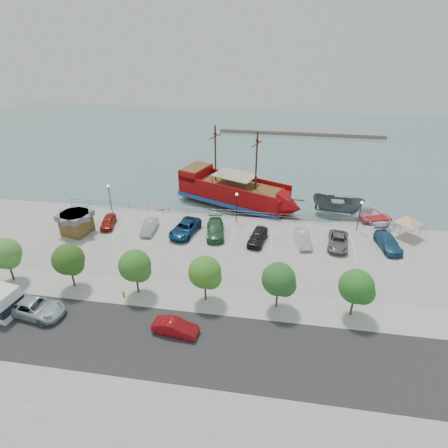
# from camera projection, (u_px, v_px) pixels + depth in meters

# --- Properties ---
(ground) EXTENTS (160.00, 160.00, 0.00)m
(ground) POSITION_uv_depth(u_px,v_px,m) (229.00, 253.00, 46.34)
(ground) COLOR slate
(land_slab) EXTENTS (100.00, 58.00, 1.20)m
(land_slab) POSITION_uv_depth(u_px,v_px,m) (190.00, 404.00, 28.07)
(land_slab) COLOR gray
(land_slab) RESTS_ON ground
(street) EXTENTS (100.00, 8.00, 0.04)m
(street) POSITION_uv_depth(u_px,v_px,m) (203.00, 347.00, 32.08)
(street) COLOR #272626
(street) RESTS_ON land_slab
(sidewalk) EXTENTS (100.00, 4.00, 0.05)m
(sidewalk) POSITION_uv_depth(u_px,v_px,m) (215.00, 300.00, 37.24)
(sidewalk) COLOR #9D9D97
(sidewalk) RESTS_ON land_slab
(seawall_railing) EXTENTS (50.00, 0.06, 1.00)m
(seawall_railing) POSITION_uv_depth(u_px,v_px,m) (237.00, 214.00, 52.31)
(seawall_railing) COLOR #55595E
(seawall_railing) RESTS_ON land_slab
(far_shore) EXTENTS (40.00, 3.00, 0.80)m
(far_shore) POSITION_uv_depth(u_px,v_px,m) (301.00, 132.00, 92.15)
(far_shore) COLOR gray
(far_shore) RESTS_ON ground
(pirate_ship) EXTENTS (20.03, 12.16, 12.48)m
(pirate_ship) POSITION_uv_depth(u_px,v_px,m) (241.00, 194.00, 56.55)
(pirate_ship) COLOR #95070A
(pirate_ship) RESTS_ON ground
(patrol_boat) EXTENTS (7.68, 4.29, 2.81)m
(patrol_boat) POSITION_uv_depth(u_px,v_px,m) (337.00, 207.00, 54.49)
(patrol_boat) COLOR #505A61
(patrol_boat) RESTS_ON ground
(speedboat) EXTENTS (7.33, 8.62, 1.52)m
(speedboat) POSITION_uv_depth(u_px,v_px,m) (375.00, 221.00, 52.13)
(speedboat) COLOR white
(speedboat) RESTS_ON ground
(dock_west) EXTENTS (6.74, 4.45, 0.37)m
(dock_west) POSITION_uv_depth(u_px,v_px,m) (141.00, 210.00, 56.13)
(dock_west) COLOR gray
(dock_west) RESTS_ON ground
(dock_mid) EXTENTS (7.79, 4.00, 0.43)m
(dock_mid) POSITION_uv_depth(u_px,v_px,m) (293.00, 221.00, 53.12)
(dock_mid) COLOR slate
(dock_mid) RESTS_ON ground
(dock_east) EXTENTS (7.77, 3.54, 0.43)m
(dock_east) POSITION_uv_depth(u_px,v_px,m) (360.00, 226.00, 51.88)
(dock_east) COLOR gray
(dock_east) RESTS_ON ground
(shed) EXTENTS (4.21, 4.21, 2.87)m
(shed) POSITION_uv_depth(u_px,v_px,m) (76.00, 222.00, 48.06)
(shed) COLOR brown
(shed) RESTS_ON land_slab
(canopy_tent) EXTENTS (3.90, 3.90, 3.18)m
(canopy_tent) POSITION_uv_depth(u_px,v_px,m) (410.00, 217.00, 46.69)
(canopy_tent) COLOR slate
(canopy_tent) RESTS_ON land_slab
(street_van) EXTENTS (6.07, 3.40, 1.60)m
(street_van) POSITION_uv_depth(u_px,v_px,m) (35.00, 308.00, 35.18)
(street_van) COLOR #A5B3BA
(street_van) RESTS_ON street
(street_sedan) EXTENTS (4.30, 1.95, 1.37)m
(street_sedan) POSITION_uv_depth(u_px,v_px,m) (175.00, 327.00, 33.15)
(street_sedan) COLOR #9F0E15
(street_sedan) RESTS_ON street
(fire_hydrant) EXTENTS (0.24, 0.24, 0.70)m
(fire_hydrant) POSITION_uv_depth(u_px,v_px,m) (123.00, 294.00, 37.61)
(fire_hydrant) COLOR orange
(fire_hydrant) RESTS_ON sidewalk
(lamp_post_left) EXTENTS (0.36, 0.36, 4.28)m
(lamp_post_left) POSITION_uv_depth(u_px,v_px,m) (109.00, 193.00, 52.41)
(lamp_post_left) COLOR black
(lamp_post_left) RESTS_ON land_slab
(lamp_post_mid) EXTENTS (0.36, 0.36, 4.28)m
(lamp_post_mid) POSITION_uv_depth(u_px,v_px,m) (237.00, 202.00, 50.00)
(lamp_post_mid) COLOR black
(lamp_post_mid) RESTS_ON land_slab
(lamp_post_right) EXTENTS (0.36, 0.36, 4.28)m
(lamp_post_right) POSITION_uv_depth(u_px,v_px,m) (360.00, 211.00, 47.87)
(lamp_post_right) COLOR black
(lamp_post_right) RESTS_ON land_slab
(tree_a) EXTENTS (3.30, 3.20, 5.00)m
(tree_a) POSITION_uv_depth(u_px,v_px,m) (6.00, 255.00, 38.48)
(tree_a) COLOR #473321
(tree_a) RESTS_ON sidewalk
(tree_b) EXTENTS (3.30, 3.20, 5.00)m
(tree_b) POSITION_uv_depth(u_px,v_px,m) (69.00, 261.00, 37.55)
(tree_b) COLOR #473321
(tree_b) RESTS_ON sidewalk
(tree_c) EXTENTS (3.30, 3.20, 5.00)m
(tree_c) POSITION_uv_depth(u_px,v_px,m) (136.00, 267.00, 36.61)
(tree_c) COLOR #473321
(tree_c) RESTS_ON sidewalk
(tree_d) EXTENTS (3.30, 3.20, 5.00)m
(tree_d) POSITION_uv_depth(u_px,v_px,m) (206.00, 274.00, 35.68)
(tree_d) COLOR #473321
(tree_d) RESTS_ON sidewalk
(tree_e) EXTENTS (3.30, 3.20, 5.00)m
(tree_e) POSITION_uv_depth(u_px,v_px,m) (280.00, 281.00, 34.74)
(tree_e) COLOR #473321
(tree_e) RESTS_ON sidewalk
(tree_f) EXTENTS (3.30, 3.20, 5.00)m
(tree_f) POSITION_uv_depth(u_px,v_px,m) (358.00, 288.00, 33.81)
(tree_f) COLOR #473321
(tree_f) RESTS_ON sidewalk
(parked_car_a) EXTENTS (2.37, 4.24, 1.36)m
(parked_car_a) POSITION_uv_depth(u_px,v_px,m) (108.00, 222.00, 49.99)
(parked_car_a) COLOR maroon
(parked_car_a) RESTS_ON land_slab
(parked_car_b) EXTENTS (1.66, 4.25, 1.38)m
(parked_car_b) POSITION_uv_depth(u_px,v_px,m) (149.00, 226.00, 48.85)
(parked_car_b) COLOR #B1B2B5
(parked_car_b) RESTS_ON land_slab
(parked_car_c) EXTENTS (3.70, 6.05, 1.57)m
(parked_car_c) POSITION_uv_depth(u_px,v_px,m) (185.00, 228.00, 48.24)
(parked_car_c) COLOR navy
(parked_car_c) RESTS_ON land_slab
(parked_car_d) EXTENTS (3.10, 5.73, 1.58)m
(parked_car_d) POSITION_uv_depth(u_px,v_px,m) (215.00, 229.00, 47.96)
(parked_car_d) COLOR #2F5E3A
(parked_car_d) RESTS_ON land_slab
(parked_car_e) EXTENTS (2.68, 4.85, 1.56)m
(parked_car_e) POSITION_uv_depth(u_px,v_px,m) (258.00, 237.00, 46.44)
(parked_car_e) COLOR black
(parked_car_e) RESTS_ON land_slab
(parked_car_f) EXTENTS (2.28, 4.66, 1.47)m
(parked_car_f) POSITION_uv_depth(u_px,v_px,m) (303.00, 238.00, 46.21)
(parked_car_f) COLOR silver
(parked_car_f) RESTS_ON land_slab
(parked_car_g) EXTENTS (2.95, 5.28, 1.40)m
(parked_car_g) POSITION_uv_depth(u_px,v_px,m) (338.00, 241.00, 45.62)
(parked_car_g) COLOR slate
(parked_car_g) RESTS_ON land_slab
(parked_car_h) EXTENTS (3.04, 5.48, 1.50)m
(parked_car_h) POSITION_uv_depth(u_px,v_px,m) (388.00, 242.00, 45.31)
(parked_car_h) COLOR #23547A
(parked_car_h) RESTS_ON land_slab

